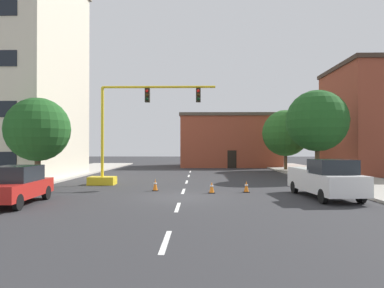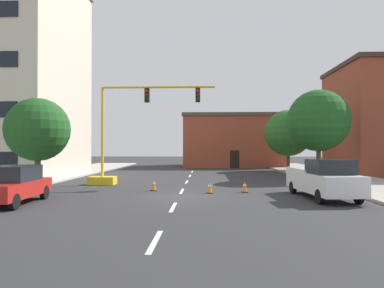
# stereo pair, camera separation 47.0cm
# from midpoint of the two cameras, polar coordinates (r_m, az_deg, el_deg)

# --- Properties ---
(ground_plane) EXTENTS (160.00, 160.00, 0.00)m
(ground_plane) POSITION_cam_midpoint_polar(r_m,az_deg,el_deg) (18.32, -1.46, -8.65)
(ground_plane) COLOR #2D2D30
(sidewalk_left) EXTENTS (6.00, 56.00, 0.14)m
(sidewalk_left) POSITION_cam_midpoint_polar(r_m,az_deg,el_deg) (29.48, -25.15, -5.38)
(sidewalk_left) COLOR #B2ADA3
(sidewalk_left) RESTS_ON ground_plane
(sidewalk_right) EXTENTS (6.00, 56.00, 0.14)m
(sidewalk_right) POSITION_cam_midpoint_polar(r_m,az_deg,el_deg) (28.50, 25.37, -5.55)
(sidewalk_right) COLOR #9E998E
(sidewalk_right) RESTS_ON ground_plane
(lane_stripe_seg_1) EXTENTS (0.16, 2.40, 0.01)m
(lane_stripe_seg_1) POSITION_cam_midpoint_polar(r_m,az_deg,el_deg) (10.01, -4.65, -15.48)
(lane_stripe_seg_1) COLOR silver
(lane_stripe_seg_1) RESTS_ON ground_plane
(lane_stripe_seg_2) EXTENTS (0.16, 2.40, 0.01)m
(lane_stripe_seg_2) POSITION_cam_midpoint_polar(r_m,az_deg,el_deg) (15.36, -2.18, -10.21)
(lane_stripe_seg_2) COLOR silver
(lane_stripe_seg_2) RESTS_ON ground_plane
(lane_stripe_seg_3) EXTENTS (0.16, 2.40, 0.01)m
(lane_stripe_seg_3) POSITION_cam_midpoint_polar(r_m,az_deg,el_deg) (20.79, -1.02, -7.67)
(lane_stripe_seg_3) COLOR silver
(lane_stripe_seg_3) RESTS_ON ground_plane
(lane_stripe_seg_4) EXTENTS (0.16, 2.40, 0.01)m
(lane_stripe_seg_4) POSITION_cam_midpoint_polar(r_m,az_deg,el_deg) (26.25, -0.35, -6.18)
(lane_stripe_seg_4) COLOR silver
(lane_stripe_seg_4) RESTS_ON ground_plane
(lane_stripe_seg_5) EXTENTS (0.16, 2.40, 0.01)m
(lane_stripe_seg_5) POSITION_cam_midpoint_polar(r_m,az_deg,el_deg) (31.73, 0.09, -5.20)
(lane_stripe_seg_5) COLOR silver
(lane_stripe_seg_5) RESTS_ON ground_plane
(lane_stripe_seg_6) EXTENTS (0.16, 2.40, 0.01)m
(lane_stripe_seg_6) POSITION_cam_midpoint_polar(r_m,az_deg,el_deg) (37.21, 0.40, -4.51)
(lane_stripe_seg_6) COLOR silver
(lane_stripe_seg_6) RESTS_ON ground_plane
(building_brick_center) EXTENTS (13.09, 9.75, 6.94)m
(building_brick_center) POSITION_cam_midpoint_polar(r_m,az_deg,el_deg) (48.35, 6.74, 0.53)
(building_brick_center) COLOR brown
(building_brick_center) RESTS_ON ground_plane
(traffic_signal_gantry) EXTENTS (8.72, 1.20, 6.83)m
(traffic_signal_gantry) POSITION_cam_midpoint_polar(r_m,az_deg,el_deg) (24.80, -11.41, -1.36)
(traffic_signal_gantry) COLOR yellow
(traffic_signal_gantry) RESTS_ON ground_plane
(tree_right_far) EXTENTS (5.10, 5.10, 6.70)m
(tree_right_far) POSITION_cam_midpoint_polar(r_m,az_deg,el_deg) (39.92, 15.67, 1.73)
(tree_right_far) COLOR #4C3823
(tree_right_far) RESTS_ON ground_plane
(tree_right_mid) EXTENTS (4.95, 4.95, 7.21)m
(tree_right_mid) POSITION_cam_midpoint_polar(r_m,az_deg,el_deg) (30.03, 20.28, 3.58)
(tree_right_mid) COLOR #4C3823
(tree_right_mid) RESTS_ON ground_plane
(tree_left_near) EXTENTS (3.95, 3.95, 5.67)m
(tree_left_near) POSITION_cam_midpoint_polar(r_m,az_deg,el_deg) (23.90, -23.23, 2.14)
(tree_left_near) COLOR brown
(tree_left_near) RESTS_ON ground_plane
(pickup_truck_white) EXTENTS (2.45, 5.55, 1.99)m
(pickup_truck_white) POSITION_cam_midpoint_polar(r_m,az_deg,el_deg) (19.11, 21.18, -5.33)
(pickup_truck_white) COLOR white
(pickup_truck_white) RESTS_ON ground_plane
(sedan_red_near_left) EXTENTS (2.08, 4.59, 1.74)m
(sedan_red_near_left) POSITION_cam_midpoint_polar(r_m,az_deg,el_deg) (17.92, -26.42, -5.91)
(sedan_red_near_left) COLOR #B21E19
(sedan_red_near_left) RESTS_ON ground_plane
(traffic_cone_roadside_a) EXTENTS (0.36, 0.36, 0.65)m
(traffic_cone_roadside_a) POSITION_cam_midpoint_polar(r_m,az_deg,el_deg) (20.44, 9.20, -6.90)
(traffic_cone_roadside_a) COLOR black
(traffic_cone_roadside_a) RESTS_ON ground_plane
(traffic_cone_roadside_b) EXTENTS (0.36, 0.36, 0.69)m
(traffic_cone_roadside_b) POSITION_cam_midpoint_polar(r_m,az_deg,el_deg) (21.07, -5.58, -6.65)
(traffic_cone_roadside_b) COLOR black
(traffic_cone_roadside_b) RESTS_ON ground_plane
(traffic_cone_roadside_c) EXTENTS (0.36, 0.36, 0.65)m
(traffic_cone_roadside_c) POSITION_cam_midpoint_polar(r_m,az_deg,el_deg) (19.89, 3.59, -7.08)
(traffic_cone_roadside_c) COLOR black
(traffic_cone_roadside_c) RESTS_ON ground_plane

